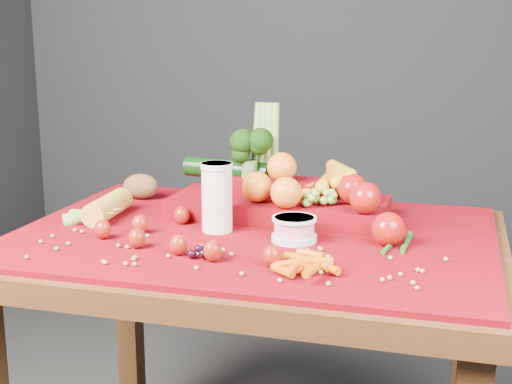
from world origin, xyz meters
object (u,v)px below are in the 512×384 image
(table, at_px, (254,277))
(yogurt_bowl, at_px, (294,228))
(produce_mound, at_px, (285,193))
(milk_glass, at_px, (217,195))

(table, relative_size, yogurt_bowl, 11.24)
(yogurt_bowl, relative_size, produce_mound, 0.16)
(milk_glass, height_order, yogurt_bowl, milk_glass)
(table, distance_m, milk_glass, 0.21)
(table, distance_m, produce_mound, 0.23)
(milk_glass, relative_size, yogurt_bowl, 1.59)
(table, relative_size, produce_mound, 1.85)
(produce_mound, bearing_deg, table, -102.33)
(table, relative_size, milk_glass, 7.06)
(milk_glass, xyz_separation_m, produce_mound, (0.12, 0.17, -0.03))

